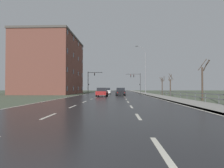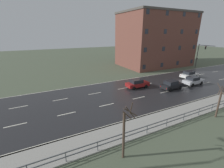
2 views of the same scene
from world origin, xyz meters
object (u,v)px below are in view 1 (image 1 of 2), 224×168
street_lamp_midground (145,71)px  car_near_left (102,92)px  traffic_signal_left (90,79)px  brick_building (51,66)px  car_far_right (120,92)px  car_far_left (107,91)px  traffic_signal_right (137,80)px  car_mid_centre (120,91)px

street_lamp_midground → car_near_left: bearing=-128.1°
traffic_signal_left → brick_building: size_ratio=0.32×
car_far_right → brick_building: 22.56m
street_lamp_midground → car_far_left: bearing=166.4°
traffic_signal_right → traffic_signal_left: (-14.00, -0.52, 0.09)m
car_far_left → car_far_right: size_ratio=0.99×
street_lamp_midground → traffic_signal_left: (-14.64, 12.99, -1.43)m
car_near_left → brick_building: brick_building is taller
car_mid_centre → brick_building: bearing=160.9°
car_far_right → car_mid_centre: bearing=86.3°
brick_building → car_near_left: bearing=-48.2°
traffic_signal_left → brick_building: 12.59m
brick_building → car_far_right: bearing=-32.8°
street_lamp_midground → car_mid_centre: (-5.72, -0.98, -4.81)m
car_near_left → car_mid_centre: 11.06m
traffic_signal_right → traffic_signal_left: bearing=-177.9°
street_lamp_midground → traffic_signal_left: bearing=138.4°
traffic_signal_right → brick_building: (-23.24, -8.42, 3.38)m
traffic_signal_left → car_mid_centre: (8.92, -13.97, -3.38)m
street_lamp_midground → traffic_signal_right: (-0.64, 13.51, -1.52)m
car_far_right → car_mid_centre: (0.05, 5.61, 0.00)m
car_near_left → car_far_left: bearing=91.8°
street_lamp_midground → traffic_signal_right: 13.61m
traffic_signal_left → car_near_left: bearing=-77.1°
car_mid_centre → car_near_left: bearing=-108.0°
car_far_left → brick_building: size_ratio=0.21×
street_lamp_midground → car_far_right: street_lamp_midground is taller
traffic_signal_right → car_far_left: bearing=-126.4°
street_lamp_midground → brick_building: brick_building is taller
street_lamp_midground → car_near_left: (-9.03, -11.53, -4.81)m
car_far_left → traffic_signal_right: bearing=51.5°
street_lamp_midground → car_far_right: (-5.77, -6.59, -4.81)m
car_far_left → brick_building: (-14.87, 2.92, 6.66)m
street_lamp_midground → traffic_signal_right: size_ratio=1.91×
car_far_left → car_near_left: bearing=-92.2°
traffic_signal_right → car_mid_centre: (-5.08, -14.48, -3.29)m
car_far_left → car_far_right: (3.24, -8.76, 0.00)m
car_near_left → car_far_right: (3.27, 4.94, 0.00)m
traffic_signal_right → car_near_left: traffic_signal_right is taller
street_lamp_midground → car_far_left: 10.44m
traffic_signal_right → car_far_right: (-5.13, -20.10, -3.29)m
traffic_signal_right → car_near_left: size_ratio=1.44×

